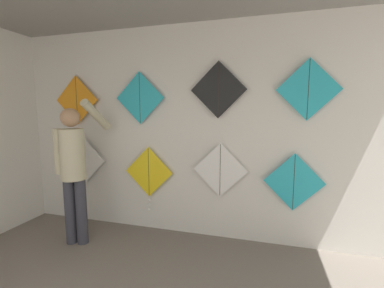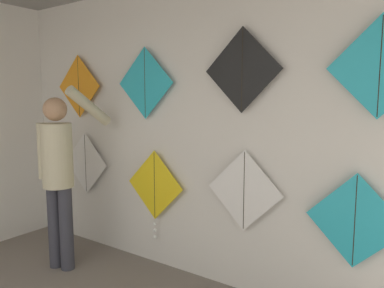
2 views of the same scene
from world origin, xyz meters
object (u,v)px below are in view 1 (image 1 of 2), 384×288
object	(u,v)px
kite_5	(140,98)
kite_6	(218,90)
kite_1	(149,174)
kite_0	(84,160)
kite_2	(220,170)
shopkeeper	(74,164)
kite_4	(77,100)
kite_3	(294,182)
kite_7	(308,89)

from	to	relation	value
kite_5	kite_6	world-z (taller)	kite_6
kite_1	kite_5	distance (m)	1.06
kite_5	kite_0	bearing A→B (deg)	180.00
kite_2	kite_6	bearing A→B (deg)	180.00
shopkeeper	kite_4	xyz separation A→B (m)	(-0.38, 0.58, 0.81)
kite_1	kite_3	distance (m)	1.90
kite_1	kite_4	bearing A→B (deg)	179.97
kite_7	shopkeeper	bearing A→B (deg)	-168.06
kite_7	kite_6	bearing A→B (deg)	180.00
kite_3	kite_6	distance (m)	1.45
kite_1	kite_2	distance (m)	1.01
kite_5	kite_7	bearing A→B (deg)	0.00
kite_0	kite_4	size ratio (longest dim) A/B	1.00
kite_2	kite_0	bearing A→B (deg)	180.00
shopkeeper	kite_0	world-z (taller)	shopkeeper
kite_5	kite_7	xyz separation A→B (m)	(2.11, 0.00, 0.07)
kite_0	kite_2	xyz separation A→B (m)	(2.06, 0.00, -0.03)
kite_0	kite_2	distance (m)	2.06
kite_0	kite_1	world-z (taller)	kite_0
kite_0	kite_6	xyz separation A→B (m)	(2.02, 0.00, 0.99)
kite_4	kite_6	distance (m)	2.09
kite_6	kite_7	xyz separation A→B (m)	(1.03, 0.00, -0.02)
kite_7	kite_0	bearing A→B (deg)	180.00
kite_0	kite_5	bearing A→B (deg)	0.00
kite_3	kite_4	bearing A→B (deg)	180.00
kite_0	kite_7	xyz separation A→B (m)	(3.05, 0.00, 0.97)
shopkeeper	kite_1	size ratio (longest dim) A/B	2.01
kite_4	kite_5	distance (m)	1.02
kite_5	kite_1	bearing A→B (deg)	-0.34
kite_0	kite_3	size ratio (longest dim) A/B	1.00
shopkeeper	kite_5	distance (m)	1.20
shopkeeper	kite_1	bearing A→B (deg)	26.30
kite_4	kite_5	world-z (taller)	kite_5
kite_0	kite_5	size ratio (longest dim) A/B	1.00
shopkeeper	kite_3	distance (m)	2.71
kite_4	kite_6	size ratio (longest dim) A/B	1.00
kite_6	kite_3	bearing A→B (deg)	0.00
shopkeeper	kite_5	world-z (taller)	kite_5
shopkeeper	kite_4	size ratio (longest dim) A/B	2.60
kite_3	kite_5	distance (m)	2.25
kite_1	kite_7	size ratio (longest dim) A/B	1.29
kite_4	kite_3	bearing A→B (deg)	0.00
kite_3	kite_1	bearing A→B (deg)	-179.98
kite_0	kite_5	world-z (taller)	kite_5
kite_2	kite_4	xyz separation A→B (m)	(-2.13, 0.00, 0.91)
shopkeeper	kite_4	bearing A→B (deg)	111.75
kite_2	shopkeeper	bearing A→B (deg)	-161.65
shopkeeper	kite_4	distance (m)	1.07
shopkeeper	kite_6	world-z (taller)	kite_6
kite_0	kite_3	world-z (taller)	kite_0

